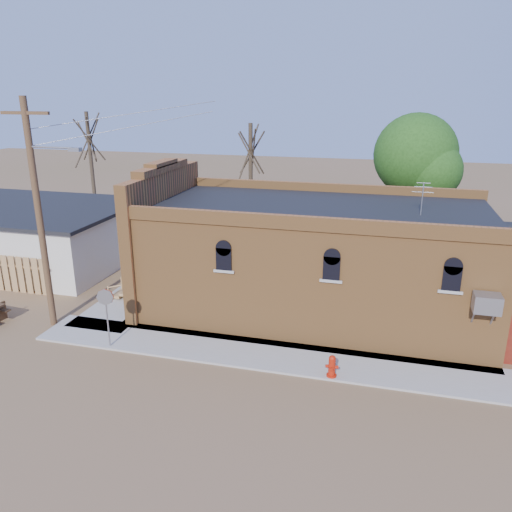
% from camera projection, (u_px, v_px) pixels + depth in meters
% --- Properties ---
extents(ground, '(120.00, 120.00, 0.00)m').
position_uv_depth(ground, '(235.00, 365.00, 17.50)').
color(ground, brown).
rests_on(ground, ground).
extents(sidewalk_south, '(19.00, 2.20, 0.08)m').
position_uv_depth(sidewalk_south, '(282.00, 357.00, 17.95)').
color(sidewalk_south, '#9E9991').
rests_on(sidewalk_south, ground).
extents(sidewalk_west, '(2.60, 10.00, 0.08)m').
position_uv_depth(sidewalk_west, '(149.00, 286.00, 24.53)').
color(sidewalk_west, '#9E9991').
rests_on(sidewalk_west, ground).
extents(brick_bar, '(16.40, 7.97, 6.30)m').
position_uv_depth(brick_bar, '(309.00, 258.00, 21.42)').
color(brick_bar, '#AC6E34').
rests_on(brick_bar, ground).
extents(wood_fence, '(5.20, 0.10, 1.80)m').
position_uv_depth(wood_fence, '(2.00, 273.00, 23.83)').
color(wood_fence, '#A7824B').
rests_on(wood_fence, ground).
extents(utility_pole, '(3.12, 0.26, 9.00)m').
position_uv_depth(utility_pole, '(40.00, 211.00, 19.10)').
color(utility_pole, '#4B2B1E').
rests_on(utility_pole, ground).
extents(tree_bare_near, '(2.80, 2.80, 7.65)m').
position_uv_depth(tree_bare_near, '(251.00, 151.00, 28.32)').
color(tree_bare_near, '#473428').
rests_on(tree_bare_near, ground).
extents(tree_bare_far, '(2.80, 2.80, 8.16)m').
position_uv_depth(tree_bare_far, '(89.00, 138.00, 31.80)').
color(tree_bare_far, '#473428').
rests_on(tree_bare_far, ground).
extents(tree_leafy, '(4.40, 4.40, 8.15)m').
position_uv_depth(tree_leafy, '(415.00, 155.00, 26.60)').
color(tree_leafy, '#473428').
rests_on(tree_leafy, ground).
extents(fire_hydrant, '(0.45, 0.44, 0.77)m').
position_uv_depth(fire_hydrant, '(332.00, 366.00, 16.53)').
color(fire_hydrant, '#B21C0A').
rests_on(fire_hydrant, sidewalk_south).
extents(stop_sign, '(0.60, 0.23, 2.28)m').
position_uv_depth(stop_sign, '(106.00, 303.00, 18.12)').
color(stop_sign, gray).
rests_on(stop_sign, sidewalk_south).
extents(trash_barrel, '(0.63, 0.63, 0.92)m').
position_uv_depth(trash_barrel, '(153.00, 290.00, 22.78)').
color(trash_barrel, navy).
rests_on(trash_barrel, sidewalk_west).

